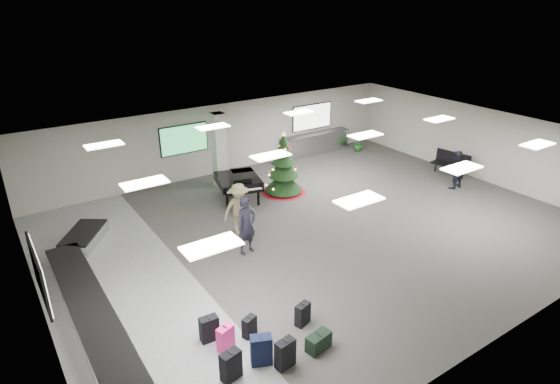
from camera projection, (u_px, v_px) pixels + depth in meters
ground at (318, 228)px, 16.77m from camera, size 18.00×18.00×0.00m
room_envelope at (300, 164)px, 16.15m from camera, size 18.02×14.02×3.21m
baggage_carousel at (92, 299)px, 12.61m from camera, size 2.28×9.71×0.43m
service_counter at (315, 144)px, 24.17m from camera, size 4.05×0.65×1.08m
suitcase_0 at (231, 366)px, 10.17m from camera, size 0.50×0.35×0.74m
suitcase_1 at (285, 354)px, 10.50m from camera, size 0.49×0.30×0.73m
pink_suitcase at (226, 338)px, 11.03m from camera, size 0.46×0.34×0.65m
suitcase_3 at (249, 327)px, 11.46m from camera, size 0.41×0.31×0.57m
navy_suitcase at (261, 350)px, 10.58m from camera, size 0.56×0.45×0.77m
green_duffel at (318, 342)px, 11.07m from camera, size 0.68×0.42×0.44m
suitcase_7 at (303, 314)px, 11.87m from camera, size 0.46×0.33×0.62m
suitcase_8 at (209, 329)px, 11.31m from camera, size 0.46×0.29×0.68m
christmas_tree at (284, 172)px, 19.41m from camera, size 1.86×1.86×2.66m
grand_piano at (238, 181)px, 18.65m from camera, size 2.03×2.39×1.18m
bench at (452, 162)px, 21.41m from camera, size 0.82×1.74×1.06m
traveler_a at (247, 225)px, 14.88m from camera, size 0.78×0.59×1.95m
traveler_b at (239, 209)px, 16.13m from camera, size 1.23×0.75×1.85m
traveler_bench at (455, 170)px, 19.87m from camera, size 0.84×0.67×1.67m
potted_plant_left at (278, 157)px, 22.65m from camera, size 0.57×0.54×0.81m
potted_plant_right at (359, 143)px, 24.65m from camera, size 0.66×0.66×0.86m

